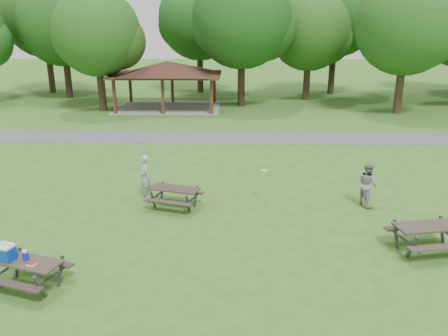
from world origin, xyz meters
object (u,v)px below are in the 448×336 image
picnic_table_near (20,262)px  picnic_table_middle (174,193)px  frisbee_thrower (145,177)px  frisbee_catcher (367,184)px

picnic_table_near → picnic_table_middle: bearing=58.1°
frisbee_thrower → frisbee_catcher: frisbee_thrower is taller
picnic_table_middle → picnic_table_near: bearing=-121.9°
picnic_table_middle → frisbee_catcher: 7.17m
frisbee_thrower → frisbee_catcher: (8.42, -0.56, -0.02)m
frisbee_thrower → frisbee_catcher: size_ratio=1.02×
picnic_table_near → frisbee_thrower: frisbee_thrower is taller
frisbee_thrower → picnic_table_middle: bearing=30.6°
picnic_table_middle → frisbee_thrower: bearing=144.7°
picnic_table_near → frisbee_thrower: bearing=72.0°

